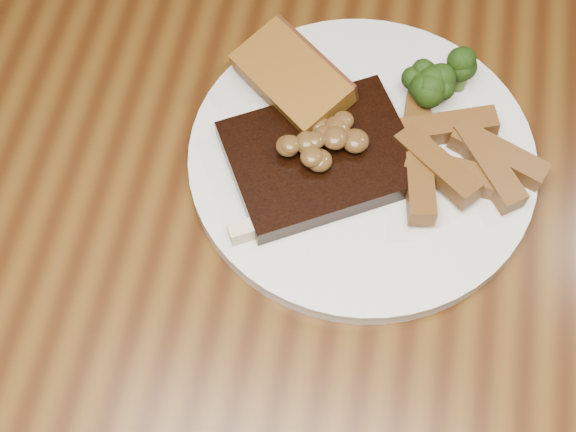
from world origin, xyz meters
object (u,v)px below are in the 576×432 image
steak (320,158)px  garlic_bread (292,92)px  dining_table (290,274)px  potato_wedges (448,163)px  plate (362,159)px

steak → garlic_bread: 0.07m
dining_table → steak: size_ratio=10.33×
garlic_bread → potato_wedges: bearing=20.8°
dining_table → plate: size_ratio=5.18×
garlic_bread → dining_table: bearing=-40.2°
dining_table → plate: 0.14m
garlic_bread → plate: bearing=5.8°
dining_table → steak: (0.01, 0.06, 0.12)m
dining_table → steak: bearing=77.1°
steak → potato_wedges: bearing=-22.6°
plate → garlic_bread: size_ratio=2.92×
steak → dining_table: bearing=-133.0°
dining_table → steak: 0.13m
plate → potato_wedges: bearing=-1.2°
steak → garlic_bread: same height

